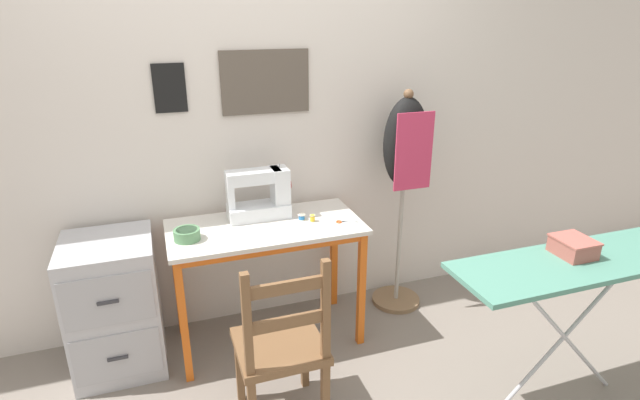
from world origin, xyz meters
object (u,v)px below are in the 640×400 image
dress_form (405,159)px  ironing_board (579,268)px  scissors (344,222)px  thread_spool_mid_table (312,218)px  sewing_machine (262,195)px  fabric_bowl (187,234)px  wooden_chair (281,348)px  filing_cabinet (115,305)px  storage_box (573,247)px  thread_spool_near_machine (302,217)px

dress_form → ironing_board: 1.16m
scissors → thread_spool_mid_table: 0.18m
sewing_machine → fabric_bowl: sewing_machine is taller
scissors → wooden_chair: wooden_chair is taller
filing_cabinet → storage_box: bearing=-25.3°
wooden_chair → storage_box: wooden_chair is taller
fabric_bowl → ironing_board: size_ratio=0.11×
thread_spool_mid_table → scissors: bearing=-22.3°
filing_cabinet → ironing_board: 2.34m
scissors → filing_cabinet: 1.32m
thread_spool_near_machine → wooden_chair: size_ratio=0.05×
thread_spool_mid_table → wooden_chair: size_ratio=0.04×
wooden_chair → storage_box: bearing=-12.0°
fabric_bowl → scissors: (0.86, -0.05, -0.03)m
fabric_bowl → thread_spool_near_machine: bearing=5.4°
thread_spool_near_machine → ironing_board: ironing_board is taller
fabric_bowl → thread_spool_mid_table: fabric_bowl is taller
sewing_machine → filing_cabinet: 0.99m
scissors → filing_cabinet: bearing=173.6°
sewing_machine → dress_form: size_ratio=0.26×
wooden_chair → thread_spool_mid_table: bearing=60.1°
sewing_machine → storage_box: size_ratio=2.07×
sewing_machine → wooden_chair: sewing_machine is taller
thread_spool_near_machine → thread_spool_mid_table: thread_spool_mid_table is taller
filing_cabinet → storage_box: 2.33m
fabric_bowl → storage_box: (1.66, -0.89, 0.08)m
thread_spool_near_machine → wooden_chair: bearing=-114.7°
thread_spool_near_machine → dress_form: bearing=7.7°
fabric_bowl → filing_cabinet: (-0.41, 0.09, -0.40)m
scissors → thread_spool_near_machine: 0.24m
thread_spool_mid_table → wooden_chair: wooden_chair is taller
thread_spool_near_machine → filing_cabinet: 1.12m
ironing_board → storage_box: size_ratio=6.89×
thread_spool_mid_table → ironing_board: size_ratio=0.03×
ironing_board → scissors: bearing=132.2°
storage_box → wooden_chair: bearing=168.0°
thread_spool_mid_table → ironing_board: bearing=-44.6°
thread_spool_mid_table → storage_box: size_ratio=0.22×
ironing_board → storage_box: storage_box is taller
fabric_bowl → thread_spool_near_machine: size_ratio=3.12×
filing_cabinet → storage_box: storage_box is taller
thread_spool_mid_table → dress_form: size_ratio=0.03×
fabric_bowl → scissors: bearing=-3.4°
sewing_machine → dress_form: dress_form is taller
storage_box → scissors: bearing=133.8°
sewing_machine → storage_box: (1.22, -1.06, -0.03)m
fabric_bowl → thread_spool_near_machine: (0.64, 0.06, -0.02)m
wooden_chair → storage_box: (1.32, -0.28, 0.43)m
dress_form → fabric_bowl: bearing=-173.4°
thread_spool_near_machine → storage_box: bearing=-43.0°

